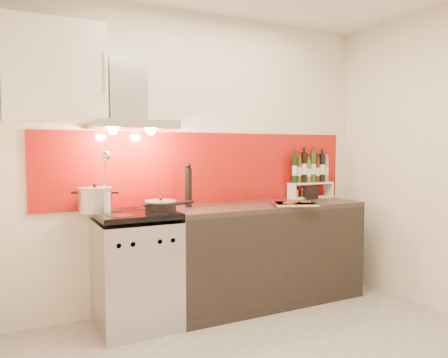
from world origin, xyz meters
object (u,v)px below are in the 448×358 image
stock_pot (95,200)px  pepper_mill (188,186)px  counter (265,253)px  saute_pan (162,206)px  range_stove (136,271)px  baking_tray (295,204)px

stock_pot → pepper_mill: 0.78m
counter → saute_pan: (-1.02, -0.10, 0.50)m
pepper_mill → saute_pan: bearing=-145.4°
saute_pan → pepper_mill: (0.31, 0.22, 0.13)m
counter → pepper_mill: (-0.70, 0.12, 0.63)m
range_stove → stock_pot: bearing=158.5°
counter → range_stove: bearing=-179.8°
range_stove → counter: size_ratio=0.51×
range_stove → baking_tray: size_ratio=1.95×
range_stove → counter: bearing=0.2°
range_stove → stock_pot: stock_pot is taller
stock_pot → baking_tray: stock_pot is taller
pepper_mill → baking_tray: size_ratio=0.81×
saute_pan → pepper_mill: pepper_mill is taller
range_stove → counter: (1.20, 0.00, 0.01)m
counter → pepper_mill: 0.95m
range_stove → saute_pan: 0.55m
stock_pot → saute_pan: (0.46, -0.21, -0.05)m
stock_pot → saute_pan: 0.51m
saute_pan → baking_tray: (1.19, -0.11, -0.04)m
counter → baking_tray: 0.54m
range_stove → baking_tray: (1.37, -0.20, 0.47)m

